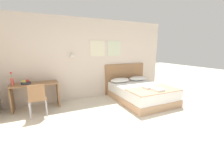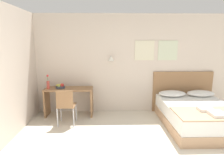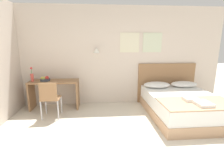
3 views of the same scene
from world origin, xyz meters
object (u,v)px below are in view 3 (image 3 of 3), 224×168
Objects in this scene: throw_blanket at (198,103)px; folded_towel_mid_bed at (203,103)px; bed at (182,106)px; pillow_right at (184,84)px; desk at (54,89)px; desk_chair at (50,97)px; headboard at (166,83)px; flower_vase at (32,76)px; folded_towel_near_foot at (190,99)px; pillow_left at (157,85)px; fruit_bowl at (45,79)px.

folded_towel_mid_bed reaches higher than throw_blanket.
bed is 0.90m from pillow_right.
desk is 0.66m from desk_chair.
headboard is at bearing 90.34° from folded_towel_mid_bed.
flower_vase is at bearing 159.77° from throw_blanket.
flower_vase reaches higher than folded_towel_near_foot.
pillow_right is 0.48× the size of throw_blanket.
pillow_right is at bearing 10.22° from desk_chair.
headboard is 1.51m from folded_towel_near_foot.
pillow_right is (0.38, 0.75, 0.33)m from bed.
bed is 1.10m from headboard.
pillow_left is at bearing -141.17° from headboard.
fruit_bowl reaches higher than bed.
fruit_bowl is (-0.21, -0.00, 0.27)m from desk.
headboard is at bearing 141.17° from pillow_right.
folded_towel_near_foot is 0.32× the size of desk_chair.
pillow_right is 3.70m from fruit_bowl.
desk_chair is at bearing -163.12° from headboard.
flower_vase reaches higher than pillow_left.
fruit_bowl is at bearing 179.44° from pillow_right.
folded_towel_mid_bed is 3.19m from desk_chair.
pillow_right is 0.58× the size of desk.
desk reaches higher than throw_blanket.
bed is 1.67× the size of desk.
pillow_left is 1.00× the size of pillow_right.
folded_towel_near_foot is at bearing -18.60° from flower_vase.
pillow_left is 1.93× the size of flower_vase.
pillow_right is at bearing 68.77° from folded_towel_near_foot.
desk is (-3.10, 0.78, 0.27)m from bed.
fruit_bowl is at bearing 111.47° from desk_chair.
flower_vase is (-3.63, 1.48, 0.31)m from folded_towel_mid_bed.
folded_towel_near_foot is at bearing 119.97° from throw_blanket.
fruit_bowl reaches higher than pillow_left.
headboard is 3.33m from fruit_bowl.
bed is 2.88× the size of pillow_left.
bed is at bearing -2.37° from desk_chair.
folded_towel_near_foot reaches higher than throw_blanket.
fruit_bowl reaches higher than pillow_right.
throw_blanket is 5.49× the size of folded_towel_near_foot.
folded_towel_near_foot is at bearing -111.23° from pillow_right.
throw_blanket is 5.94× the size of fruit_bowl.
pillow_left is at bearing 180.00° from pillow_right.
folded_towel_near_foot is (-0.08, 0.14, 0.04)m from throw_blanket.
pillow_left is at bearing 105.92° from throw_blanket.
pillow_left is (-0.38, -0.31, 0.03)m from headboard.
desk reaches higher than folded_towel_near_foot.
desk is at bearing -175.05° from headboard.
headboard reaches higher than pillow_left.
desk_chair is (-3.07, 0.86, -0.06)m from folded_towel_mid_bed.
pillow_left is 1.39m from throw_blanket.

